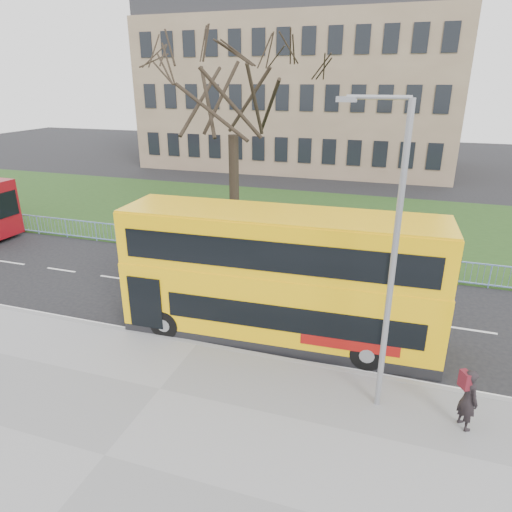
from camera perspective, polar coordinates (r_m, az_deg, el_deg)
The scene contains 10 objects.
ground at distance 17.09m, azimuth -5.07°, elevation -8.51°, with size 120.00×120.00×0.00m, color black.
pavement at distance 12.37m, azimuth -18.37°, elevation -22.75°, with size 80.00×10.50×0.12m, color slate.
kerb at distance 15.85m, azimuth -7.29°, elevation -10.89°, with size 80.00×0.20×0.14m, color gray.
grass_verge at distance 29.74m, azimuth 5.74°, elevation 4.64°, with size 80.00×15.40×0.08m, color #1E3C15.
guard_railing at distance 22.50m, azimuth 1.44°, elevation 0.62°, with size 40.00×0.12×1.10m, color #7E9DE0, non-canonical shape.
bare_tree at distance 25.31m, azimuth -2.91°, elevation 17.32°, with size 9.35×9.35×13.36m, color black, non-canonical shape.
civic_building at distance 49.85m, azimuth 5.69°, elevation 19.38°, with size 30.00×15.00×14.00m, color #7C664F.
yellow_bus at distance 15.24m, azimuth 2.93°, elevation -2.29°, with size 10.68×2.96×4.44m.
pedestrian at distance 13.10m, azimuth 24.98°, elevation -15.90°, with size 0.62×0.40×1.69m, color black.
street_lamp at distance 11.45m, azimuth 16.39°, elevation 0.24°, with size 1.70×0.19×8.01m.
Camera 1 is at (6.03, -13.59, 8.42)m, focal length 32.00 mm.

